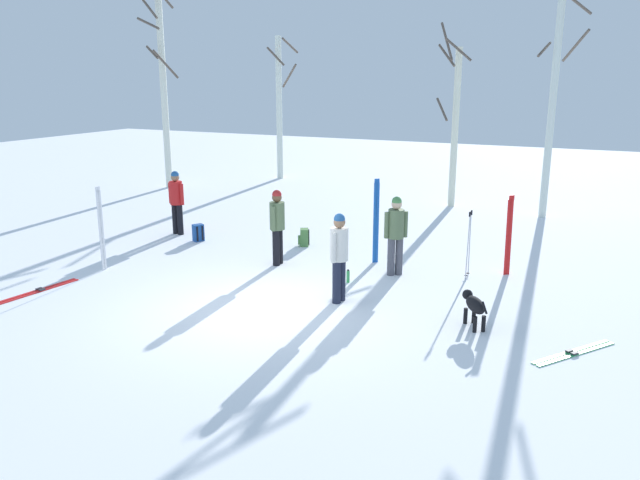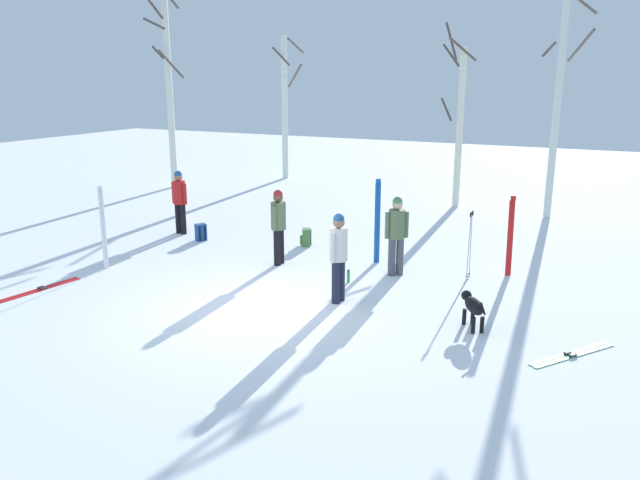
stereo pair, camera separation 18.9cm
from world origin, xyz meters
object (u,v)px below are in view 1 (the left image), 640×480
person_1 (396,231)px  ski_pair_planted_0 (376,221)px  dog (474,305)px  ski_poles_0 (469,242)px  birch_tree_1 (280,106)px  birch_tree_3 (553,103)px  backpack_0 (304,238)px  backpack_1 (198,233)px  ski_pair_planted_1 (101,229)px  ski_pair_lying_1 (574,353)px  ski_pair_lying_0 (39,291)px  birch_tree_2 (454,122)px  ski_pair_planted_2 (509,236)px  person_2 (277,222)px  person_3 (339,252)px  person_0 (176,198)px  birch_tree_0 (163,85)px  water_bottle_0 (348,276)px

person_1 → ski_pair_planted_0: (-0.70, 0.68, -0.01)m
dog → ski_poles_0: size_ratio=0.52×
birch_tree_1 → birch_tree_3: 11.16m
ski_poles_0 → backpack_0: ski_poles_0 is taller
person_1 → backpack_1: 5.61m
backpack_0 → ski_pair_planted_1: bearing=-130.0°
person_1 → ski_pair_planted_0: 0.98m
ski_pair_planted_0 → ski_pair_lying_1: 5.62m
ski_pair_lying_1 → birch_tree_3: 10.55m
ski_pair_lying_0 → backpack_0: backpack_0 is taller
ski_pair_planted_0 → birch_tree_1: size_ratio=0.34×
ski_pair_planted_0 → birch_tree_2: size_ratio=0.34×
ski_poles_0 → backpack_1: 7.00m
dog → backpack_1: (-7.67, 2.69, -0.17)m
ski_pair_planted_2 → ski_pair_planted_0: bearing=-173.0°
person_2 → backpack_1: person_2 is taller
ski_pair_lying_0 → backpack_1: bearing=83.2°
dog → ski_pair_planted_1: 8.08m
person_1 → ski_pair_lying_0: (-6.07, -4.06, -0.97)m
person_1 → person_3: 2.07m
ski_pair_lying_1 → person_1: bearing=145.9°
person_0 → ski_pair_planted_1: ski_pair_planted_1 is taller
birch_tree_2 → backpack_1: bearing=-123.9°
person_0 → backpack_0: person_0 is taller
person_0 → ski_pair_planted_2: bearing=0.9°
birch_tree_3 → backpack_1: bearing=-138.9°
ski_pair_planted_0 → ski_poles_0: ski_pair_planted_0 is taller
ski_pair_planted_1 → dog: bearing=1.7°
ski_pair_planted_1 → ski_poles_0: bearing=21.3°
person_3 → ski_pair_planted_1: size_ratio=0.92×
ski_pair_planted_2 → birch_tree_0: 14.91m
birch_tree_1 → birch_tree_2: 8.23m
person_1 → water_bottle_0: (-0.71, -0.91, -0.85)m
dog → person_3: bearing=176.9°
ski_pair_planted_1 → person_0: bearing=99.3°
person_0 → backpack_1: bearing=-21.6°
person_1 → birch_tree_0: birch_tree_0 is taller
backpack_0 → water_bottle_0: backpack_0 is taller
ski_pair_planted_1 → birch_tree_0: size_ratio=0.25×
ski_pair_planted_0 → ski_pair_lying_1: (4.49, -3.25, -0.96)m
person_3 → backpack_0: bearing=126.1°
ski_pair_planted_1 → birch_tree_3: bearing=50.0°
person_2 → person_3: size_ratio=1.00×
ski_pair_lying_1 → birch_tree_1: bearing=133.5°
birch_tree_0 → person_2: bearing=-39.0°
ski_pair_planted_0 → birch_tree_1: birch_tree_1 is taller
ski_pair_planted_0 → birch_tree_2: (-0.01, 7.03, 1.75)m
ski_pair_planted_0 → ski_pair_planted_1: size_ratio=1.04×
dog → backpack_0: dog is taller
ski_pair_planted_2 → person_0: bearing=-179.1°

